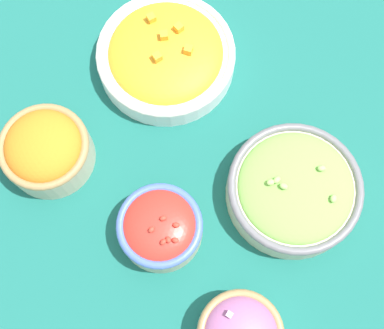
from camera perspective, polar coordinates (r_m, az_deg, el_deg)
ground_plane at (r=0.81m, az=0.00°, el=-0.63°), size 3.00×3.00×0.00m
bowl_cherry_tomatoes at (r=0.76m, az=-3.42°, el=-6.71°), size 0.12×0.12×0.08m
bowl_lettuce at (r=0.79m, az=10.84°, el=-2.62°), size 0.19×0.19×0.07m
bowl_squash at (r=0.86m, az=-2.80°, el=11.55°), size 0.22×0.22×0.07m
bowl_carrots at (r=0.81m, az=-15.34°, el=1.58°), size 0.13×0.13×0.08m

